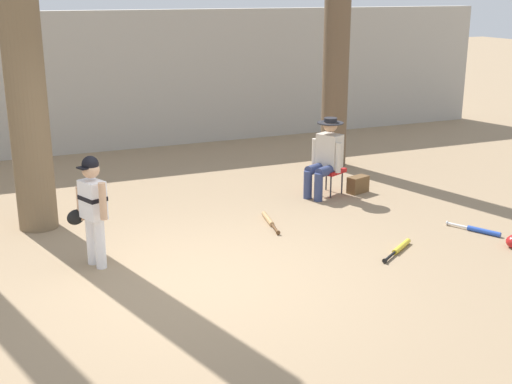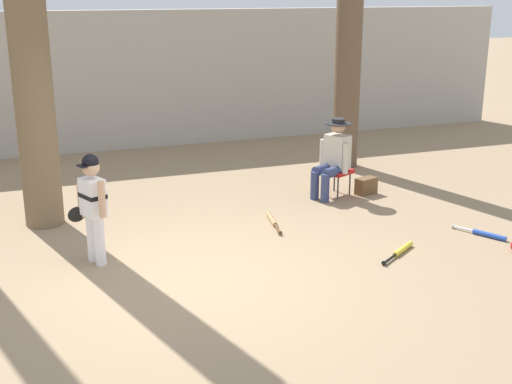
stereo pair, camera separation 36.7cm
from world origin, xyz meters
TOP-DOWN VIEW (x-y plane):
  - ground_plane at (0.00, 0.00)m, footprint 60.00×60.00m
  - concrete_back_wall at (0.00, 6.76)m, footprint 18.00×0.36m
  - tree_near_player at (-1.40, 2.51)m, footprint 0.78×0.78m
  - tree_behind_spectator at (3.88, 3.90)m, footprint 0.75×0.75m
  - young_ballplayer at (-0.94, 0.88)m, footprint 0.46×0.56m
  - folding_stool at (2.92, 2.33)m, footprint 0.53×0.53m
  - seated_spectator at (2.83, 2.29)m, footprint 0.67×0.55m
  - handbag_beside_stool at (3.38, 2.21)m, footprint 0.38×0.28m
  - bat_yellow_trainer at (2.56, -0.11)m, footprint 0.68×0.50m
  - bat_wood_tan at (1.51, 1.46)m, footprint 0.21×0.81m
  - bat_blue_youth at (3.89, 0.00)m, footprint 0.39×0.69m

SIDE VIEW (x-z plane):
  - ground_plane at x=0.00m, z-range 0.00..0.00m
  - bat_yellow_trainer at x=2.56m, z-range 0.00..0.07m
  - bat_wood_tan at x=1.51m, z-range 0.00..0.07m
  - bat_blue_youth at x=3.89m, z-range 0.00..0.07m
  - handbag_beside_stool at x=3.38m, z-range 0.00..0.26m
  - folding_stool at x=2.92m, z-range 0.16..0.57m
  - seated_spectator at x=2.83m, z-range 0.04..1.24m
  - young_ballplayer at x=-0.94m, z-range 0.09..1.40m
  - concrete_back_wall at x=0.00m, z-range 0.00..2.68m
  - tree_behind_spectator at x=3.88m, z-range -0.38..4.34m
  - tree_near_player at x=-1.40m, z-range -0.39..5.31m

